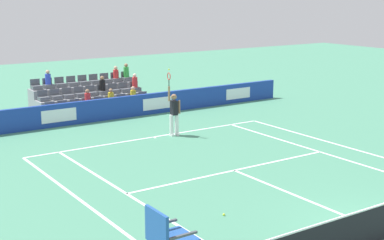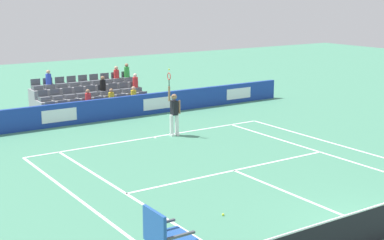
{
  "view_description": "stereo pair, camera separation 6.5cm",
  "coord_description": "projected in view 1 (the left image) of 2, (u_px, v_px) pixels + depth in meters",
  "views": [
    {
      "loc": [
        11.51,
        8.12,
        5.91
      ],
      "look_at": [
        -0.44,
        -9.63,
        1.1
      ],
      "focal_mm": 53.23,
      "sensor_mm": 36.0,
      "label": 1
    },
    {
      "loc": [
        11.46,
        8.16,
        5.91
      ],
      "look_at": [
        -0.44,
        -9.63,
        1.1
      ],
      "focal_mm": 53.23,
      "sensor_mm": 36.0,
      "label": 2
    }
  ],
  "objects": [
    {
      "name": "sponsor_barrier",
      "position": [
        110.0,
        109.0,
        26.95
      ],
      "size": [
        20.47,
        0.22,
        1.03
      ],
      "color": "#193899",
      "rests_on": "ground"
    },
    {
      "name": "line_singles_sideline_left",
      "position": [
        134.0,
        198.0,
        16.71
      ],
      "size": [
        0.1,
        11.89,
        0.01
      ],
      "primitive_type": "cube",
      "color": "white",
      "rests_on": "ground"
    },
    {
      "name": "line_doubles_sideline_left",
      "position": [
        90.0,
        208.0,
        15.97
      ],
      "size": [
        0.1,
        11.89,
        0.01
      ],
      "primitive_type": "cube",
      "color": "white",
      "rests_on": "ground"
    },
    {
      "name": "line_singles_sideline_right",
      "position": [
        329.0,
        155.0,
        21.2
      ],
      "size": [
        0.1,
        11.89,
        0.01
      ],
      "primitive_type": "cube",
      "color": "white",
      "rests_on": "ground"
    },
    {
      "name": "line_service",
      "position": [
        234.0,
        170.0,
        19.32
      ],
      "size": [
        8.23,
        0.1,
        0.01
      ],
      "primitive_type": "cube",
      "color": "white",
      "rests_on": "ground"
    },
    {
      "name": "loose_tennis_ball",
      "position": [
        224.0,
        215.0,
        15.39
      ],
      "size": [
        0.07,
        0.07,
        0.07
      ],
      "primitive_type": "sphere",
      "color": "#D1E533",
      "rests_on": "ground"
    },
    {
      "name": "line_centre_mark",
      "position": [
        154.0,
        137.0,
        23.69
      ],
      "size": [
        0.1,
        0.2,
        0.01
      ],
      "primitive_type": "cube",
      "color": "white",
      "rests_on": "ground"
    },
    {
      "name": "stadium_stand",
      "position": [
        90.0,
        100.0,
        28.83
      ],
      "size": [
        5.58,
        2.85,
        2.2
      ],
      "color": "gray",
      "rests_on": "ground"
    },
    {
      "name": "tennis_player",
      "position": [
        174.0,
        113.0,
        23.81
      ],
      "size": [
        0.52,
        0.39,
        2.85
      ],
      "color": "white",
      "rests_on": "ground"
    },
    {
      "name": "line_centre_service",
      "position": [
        302.0,
        198.0,
        16.73
      ],
      "size": [
        0.1,
        6.4,
        0.01
      ],
      "primitive_type": "cube",
      "color": "white",
      "rests_on": "ground"
    },
    {
      "name": "line_doubles_sideline_right",
      "position": [
        354.0,
        149.0,
        21.94
      ],
      "size": [
        0.1,
        11.89,
        0.01
      ],
      "primitive_type": "cube",
      "color": "white",
      "rests_on": "ground"
    },
    {
      "name": "line_baseline",
      "position": [
        153.0,
        137.0,
        23.77
      ],
      "size": [
        10.97,
        0.1,
        0.01
      ],
      "primitive_type": "cube",
      "color": "white",
      "rests_on": "ground"
    }
  ]
}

